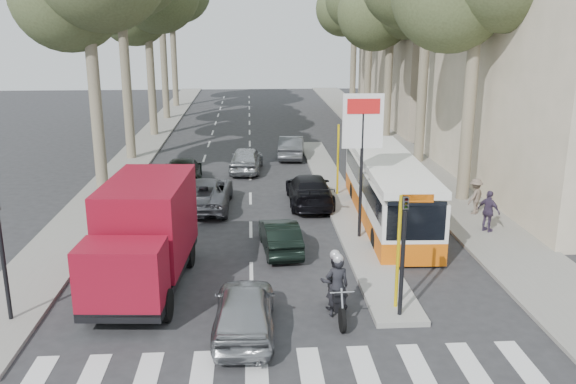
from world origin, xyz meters
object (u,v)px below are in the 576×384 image
object	(u,v)px
dark_hatchback	(280,236)
city_bus	(388,188)
silver_hatchback	(244,310)
red_truck	(144,234)
motorcycle	(336,285)

from	to	relation	value
dark_hatchback	city_bus	size ratio (longest dim) A/B	0.34
silver_hatchback	red_truck	xyz separation A→B (m)	(-3.09, 3.20, 1.07)
city_bus	motorcycle	distance (m)	8.89
dark_hatchback	city_bus	bearing A→B (deg)	-150.88
red_truck	motorcycle	bearing A→B (deg)	-17.60
city_bus	motorcycle	world-z (taller)	city_bus
dark_hatchback	motorcycle	bearing A→B (deg)	99.59
silver_hatchback	city_bus	distance (m)	10.94
silver_hatchback	city_bus	world-z (taller)	city_bus
dark_hatchback	red_truck	world-z (taller)	red_truck
red_truck	silver_hatchback	bearing A→B (deg)	-42.01
city_bus	dark_hatchback	bearing A→B (deg)	-143.58
city_bus	motorcycle	bearing A→B (deg)	-109.63
silver_hatchback	motorcycle	size ratio (longest dim) A/B	1.76
red_truck	city_bus	size ratio (longest dim) A/B	0.61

